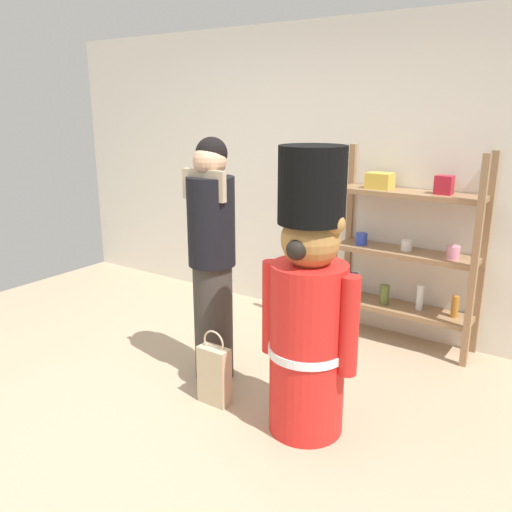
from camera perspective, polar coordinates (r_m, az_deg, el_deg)
ground_plane at (r=3.47m, az=-8.82°, el=-17.56°), size 6.40×6.40×0.00m
back_wall at (r=4.77m, az=9.07°, el=8.41°), size 6.40×0.12×2.60m
merchandise_shelf at (r=4.40m, az=15.61°, el=0.81°), size 1.17×0.35×1.59m
teddy_bear_guard at (r=3.07m, az=5.67°, el=-5.52°), size 0.62×0.46×1.70m
person_shopper at (r=3.65m, az=-4.75°, el=-0.06°), size 0.34×0.32×1.71m
shopping_bag at (r=3.57m, az=-4.49°, el=-12.55°), size 0.21×0.10×0.51m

